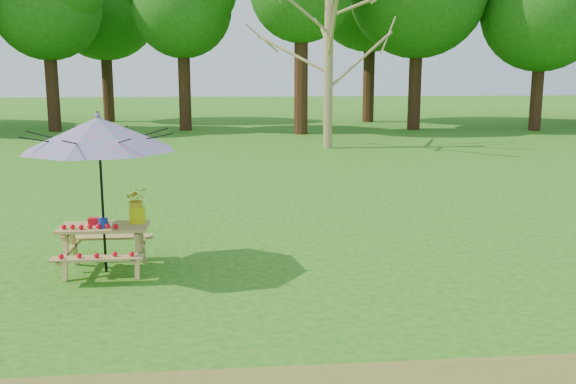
{
  "coord_description": "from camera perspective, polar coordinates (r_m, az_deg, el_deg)",
  "views": [
    {
      "loc": [
        -0.61,
        -7.91,
        2.81
      ],
      "look_at": [
        0.23,
        0.96,
        1.1
      ],
      "focal_mm": 40.0,
      "sensor_mm": 36.0,
      "label": 1
    }
  ],
  "objects": [
    {
      "name": "ground",
      "position": [
        8.41,
        -0.94,
        -8.64
      ],
      "size": [
        120.0,
        120.0,
        0.0
      ],
      "primitive_type": "plane",
      "color": "#1F6513",
      "rests_on": "ground"
    },
    {
      "name": "picnic_table",
      "position": [
        9.37,
        -15.95,
        -4.94
      ],
      "size": [
        1.2,
        1.32,
        0.67
      ],
      "color": "#AA8E4D",
      "rests_on": "ground"
    },
    {
      "name": "patio_umbrella",
      "position": [
        9.07,
        -16.48,
        4.98
      ],
      "size": [
        2.53,
        2.53,
        2.25
      ],
      "color": "black",
      "rests_on": "ground"
    },
    {
      "name": "produce_bins",
      "position": [
        9.3,
        -16.42,
        -2.55
      ],
      "size": [
        0.3,
        0.43,
        0.13
      ],
      "color": "red",
      "rests_on": "picnic_table"
    },
    {
      "name": "tomatoes_row",
      "position": [
        9.13,
        -17.2,
        -2.95
      ],
      "size": [
        0.77,
        0.13,
        0.07
      ],
      "primitive_type": null,
      "color": "red",
      "rests_on": "picnic_table"
    },
    {
      "name": "flower_bucket",
      "position": [
        9.29,
        -13.28,
        -1.04
      ],
      "size": [
        0.36,
        0.33,
        0.51
      ],
      "color": "#D8D70B",
      "rests_on": "picnic_table"
    }
  ]
}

